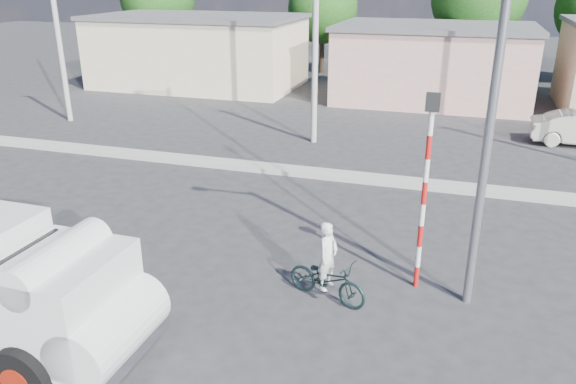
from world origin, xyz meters
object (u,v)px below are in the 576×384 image
(bicycle, at_px, (327,279))
(cyclist, at_px, (327,268))
(streetlight, at_px, (488,67))
(traffic_pole, at_px, (426,178))

(bicycle, relative_size, cyclist, 1.23)
(bicycle, xyz_separation_m, streetlight, (2.71, 0.83, 4.48))
(cyclist, xyz_separation_m, traffic_pole, (1.78, 1.13, 1.84))
(cyclist, height_order, traffic_pole, traffic_pole)
(bicycle, height_order, traffic_pole, traffic_pole)
(streetlight, bearing_deg, cyclist, -162.94)
(traffic_pole, distance_m, streetlight, 2.56)
(traffic_pole, relative_size, streetlight, 0.48)
(cyclist, bearing_deg, traffic_pole, -39.76)
(bicycle, distance_m, streetlight, 5.30)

